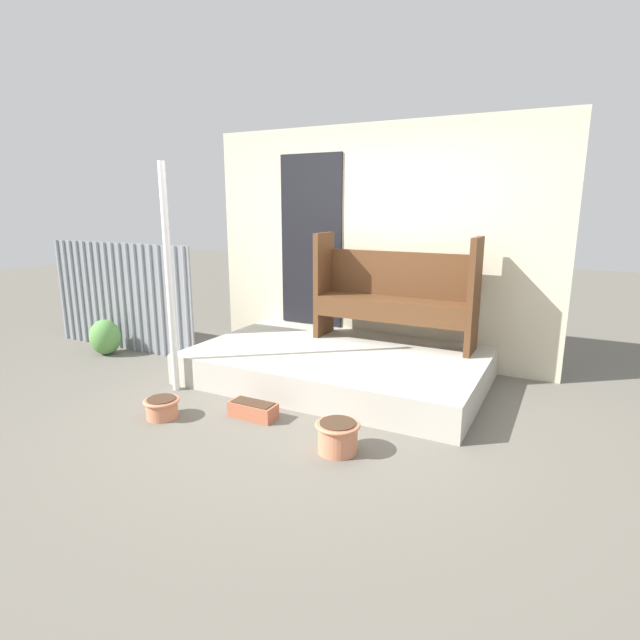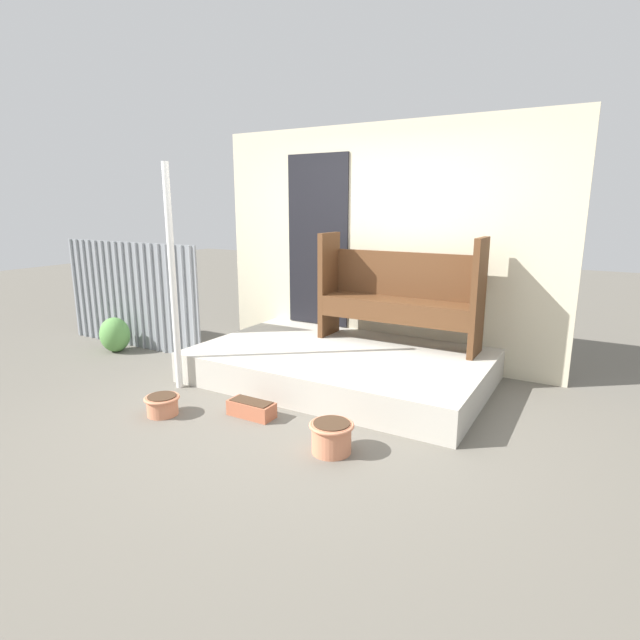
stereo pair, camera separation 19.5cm
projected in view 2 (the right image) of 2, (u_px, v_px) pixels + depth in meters
ground_plane at (301, 413)px, 4.27m from camera, size 24.00×24.00×0.00m
porch_slab at (340, 365)px, 5.04m from camera, size 2.85×1.80×0.30m
house_wall at (377, 245)px, 5.59m from camera, size 4.05×0.08×2.60m
fence_corrugated at (130, 295)px, 6.15m from camera, size 2.24×0.05×1.30m
support_post at (173, 280)px, 4.63m from camera, size 0.06×0.06×2.11m
bench at (399, 290)px, 5.17m from camera, size 1.69×0.40×1.14m
flower_pot_left at (162, 404)px, 4.21m from camera, size 0.30×0.30×0.17m
flower_pot_middle at (332, 436)px, 3.57m from camera, size 0.33×0.33×0.23m
planter_box_rect at (251, 409)px, 4.19m from camera, size 0.41×0.17×0.14m
shrub_by_fence at (115, 335)px, 6.01m from camera, size 0.37×0.34×0.42m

